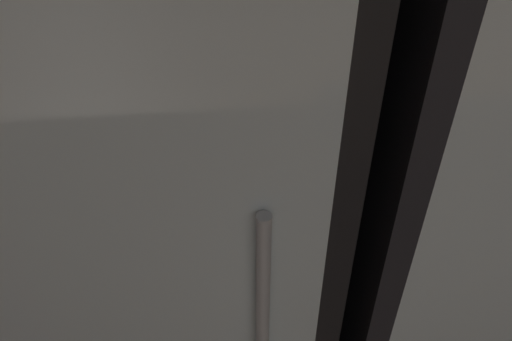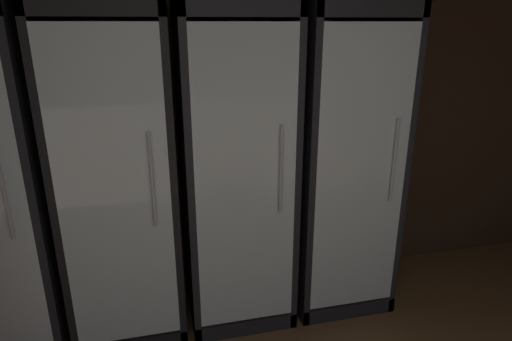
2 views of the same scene
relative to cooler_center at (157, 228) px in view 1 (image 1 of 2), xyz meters
The scene contains 2 objects.
cooler_center is the anchor object (origin of this frame).
cooler_right 0.69m from the cooler_center, ahead, with size 0.64×0.63×1.97m.
Camera 1 is at (-0.64, 1.92, 1.76)m, focal length 35.89 mm.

